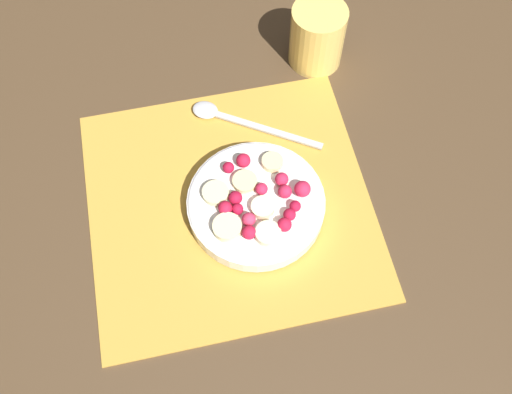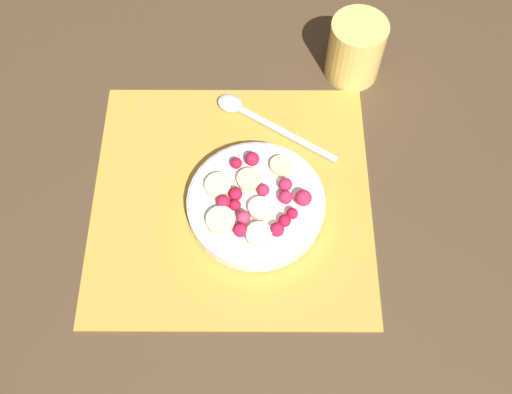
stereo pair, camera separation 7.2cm
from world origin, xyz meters
name	(u,v)px [view 2 (the right image)]	position (x,y,z in m)	size (l,w,h in m)	color
ground_plane	(232,199)	(0.00, 0.00, 0.00)	(3.00, 3.00, 0.00)	#4C3823
placemat	(232,198)	(0.00, 0.00, 0.00)	(0.37, 0.36, 0.01)	gold
fruit_bowl	(256,203)	(-0.03, 0.02, 0.02)	(0.18, 0.18, 0.05)	white
spoon	(252,115)	(-0.03, -0.13, 0.01)	(0.18, 0.12, 0.01)	silver
drinking_glass	(355,49)	(-0.18, -0.22, 0.05)	(0.08, 0.08, 0.10)	#F4CC66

